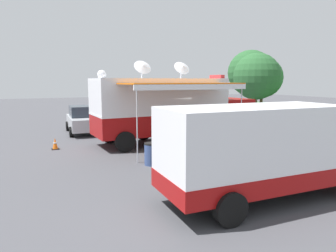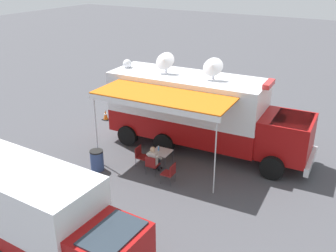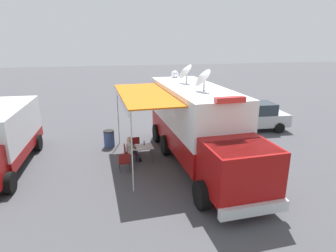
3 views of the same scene
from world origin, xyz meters
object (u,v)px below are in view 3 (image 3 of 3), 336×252
(water_bottle, at_px, (144,143))
(support_truck, at_px, (0,139))
(traffic_cone, at_px, (178,120))
(car_behind_truck, at_px, (254,116))
(command_truck, at_px, (198,123))
(folding_chair_beside_table, at_px, (135,145))
(folding_chair_spare_by_truck, at_px, (125,161))
(seated_responder, at_px, (131,149))
(trash_bin, at_px, (109,139))
(folding_chair_at_table, at_px, (127,152))
(folding_table, at_px, (144,147))

(water_bottle, relative_size, support_truck, 0.03)
(water_bottle, xyz_separation_m, support_truck, (6.39, -0.37, 0.55))
(traffic_cone, relative_size, car_behind_truck, 0.14)
(command_truck, xyz_separation_m, folding_chair_beside_table, (2.77, -1.51, -1.43))
(water_bottle, relative_size, folding_chair_spare_by_truck, 0.26)
(seated_responder, xyz_separation_m, support_truck, (5.76, -0.53, 0.73))
(folding_chair_beside_table, distance_m, support_truck, 6.09)
(trash_bin, height_order, traffic_cone, trash_bin)
(water_bottle, height_order, trash_bin, water_bottle)
(command_truck, bearing_deg, folding_chair_beside_table, -28.67)
(command_truck, xyz_separation_m, support_truck, (8.79, -1.18, -0.56))
(folding_chair_at_table, relative_size, seated_responder, 0.70)
(folding_chair_spare_by_truck, height_order, traffic_cone, folding_chair_spare_by_truck)
(traffic_cone, distance_m, car_behind_truck, 4.99)
(trash_bin, bearing_deg, seated_responder, 114.48)
(folding_chair_at_table, bearing_deg, seated_responder, -176.91)
(folding_chair_spare_by_truck, distance_m, support_truck, 5.65)
(support_truck, bearing_deg, folding_chair_spare_by_truck, 164.05)
(folding_chair_spare_by_truck, xyz_separation_m, traffic_cone, (-4.04, -6.55, -0.23))
(folding_table, relative_size, support_truck, 0.12)
(command_truck, height_order, trash_bin, command_truck)
(water_bottle, bearing_deg, support_truck, -3.29)
(command_truck, height_order, folding_chair_beside_table, command_truck)
(folding_table, height_order, trash_bin, trash_bin)
(seated_responder, relative_size, car_behind_truck, 0.29)
(folding_chair_spare_by_truck, bearing_deg, seated_responder, -111.05)
(seated_responder, height_order, support_truck, support_truck)
(folding_chair_spare_by_truck, distance_m, traffic_cone, 7.70)
(trash_bin, relative_size, car_behind_truck, 0.21)
(command_truck, distance_m, water_bottle, 2.77)
(traffic_cone, bearing_deg, folding_chair_spare_by_truck, 58.35)
(water_bottle, height_order, folding_chair_spare_by_truck, water_bottle)
(folding_chair_spare_by_truck, bearing_deg, traffic_cone, -121.65)
(traffic_cone, bearing_deg, car_behind_truck, 154.57)
(car_behind_truck, bearing_deg, traffic_cone, -25.43)
(folding_chair_at_table, distance_m, folding_chair_beside_table, 0.98)
(folding_table, bearing_deg, seated_responder, 0.67)
(water_bottle, relative_size, trash_bin, 0.25)
(command_truck, bearing_deg, car_behind_truck, -141.29)
(command_truck, bearing_deg, support_truck, -7.67)
(folding_table, height_order, water_bottle, water_bottle)
(folding_chair_beside_table, height_order, trash_bin, trash_bin)
(traffic_cone, relative_size, support_truck, 0.08)
(traffic_cone, bearing_deg, support_truck, 28.08)
(folding_table, distance_m, car_behind_truck, 8.25)
(folding_chair_beside_table, relative_size, seated_responder, 0.70)
(folding_chair_at_table, xyz_separation_m, folding_chair_beside_table, (-0.45, -0.87, 0.00))
(water_bottle, distance_m, support_truck, 6.43)
(folding_table, bearing_deg, support_truck, -4.66)
(command_truck, distance_m, folding_table, 2.82)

